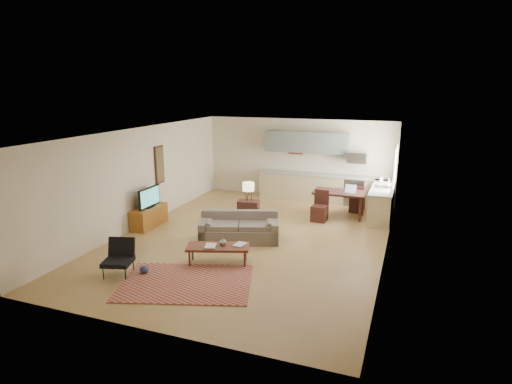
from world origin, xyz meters
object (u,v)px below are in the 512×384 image
at_px(console_table, 248,212).
at_px(dining_table, 339,204).
at_px(sofa, 239,227).
at_px(armchair, 118,258).
at_px(coffee_table, 218,254).
at_px(tv_credenza, 149,217).

distance_m(console_table, dining_table, 2.77).
distance_m(sofa, armchair, 3.11).
bearing_deg(console_table, sofa, -87.79).
relative_size(coffee_table, console_table, 2.02).
bearing_deg(dining_table, coffee_table, -113.39).
bearing_deg(dining_table, console_table, -144.93).
distance_m(coffee_table, dining_table, 4.79).
bearing_deg(tv_credenza, armchair, -67.39).
relative_size(sofa, console_table, 3.03).
relative_size(coffee_table, armchair, 1.86).
relative_size(tv_credenza, console_table, 1.79).
bearing_deg(sofa, dining_table, 36.94).
distance_m(armchair, tv_credenza, 3.12).
bearing_deg(console_table, coffee_table, -91.69).
xyz_separation_m(sofa, dining_table, (1.98, 2.96, 0.03)).
height_order(sofa, armchair, armchair).
xyz_separation_m(tv_credenza, dining_table, (4.74, 2.77, 0.10)).
bearing_deg(coffee_table, armchair, -161.82).
xyz_separation_m(tv_credenza, console_table, (2.48, 1.17, 0.06)).
distance_m(coffee_table, armchair, 2.08).
bearing_deg(console_table, armchair, -116.93).
height_order(coffee_table, console_table, console_table).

